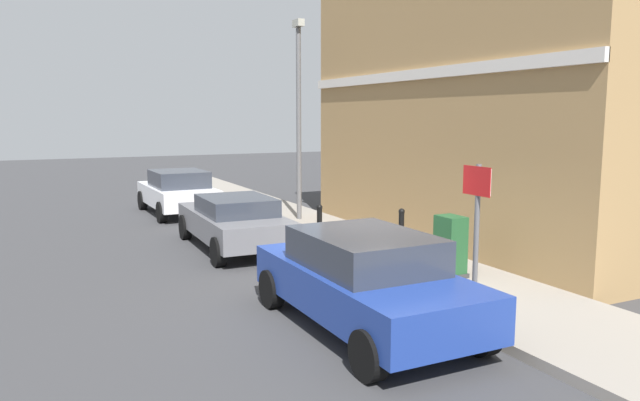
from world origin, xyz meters
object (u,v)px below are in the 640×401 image
object	(u,v)px
car_white	(178,191)
bollard_near_cabinet	(401,230)
street_sign	(477,216)
lamppost	(299,111)
utility_cabinet	(450,248)
bollard_far_kerb	(320,225)
car_grey	(234,221)
car_blue	(365,279)

from	to	relation	value
car_white	bollard_near_cabinet	world-z (taller)	car_white
street_sign	lamppost	xyz separation A→B (m)	(1.11, 9.00, 1.64)
utility_cabinet	bollard_far_kerb	size ratio (longest dim) A/B	1.11
car_grey	utility_cabinet	world-z (taller)	utility_cabinet
utility_cabinet	lamppost	world-z (taller)	lamppost
car_blue	car_white	xyz separation A→B (m)	(-0.06, 11.83, -0.02)
car_white	lamppost	size ratio (longest dim) A/B	0.70
street_sign	lamppost	distance (m)	9.22
car_grey	car_white	size ratio (longest dim) A/B	1.07
car_white	car_blue	bearing A→B (deg)	179.03
car_white	lamppost	bearing A→B (deg)	-141.18
car_blue	lamppost	size ratio (longest dim) A/B	0.74
car_white	lamppost	xyz separation A→B (m)	(2.81, -3.34, 2.56)
bollard_near_cabinet	street_sign	xyz separation A→B (m)	(-1.16, -3.71, 0.96)
bollard_near_cabinet	car_white	bearing A→B (deg)	108.34
bollard_near_cabinet	bollard_far_kerb	xyz separation A→B (m)	(-1.33, 1.32, 0.00)
bollard_far_kerb	lamppost	size ratio (longest dim) A/B	0.18
bollard_near_cabinet	lamppost	size ratio (longest dim) A/B	0.18
car_white	utility_cabinet	xyz separation A→B (m)	(2.76, -10.42, -0.07)
car_grey	bollard_far_kerb	distance (m)	2.17
utility_cabinet	lamppost	bearing A→B (deg)	89.60
car_grey	lamppost	world-z (taller)	lamppost
car_blue	bollard_far_kerb	bearing A→B (deg)	-18.27
car_blue	car_white	bearing A→B (deg)	0.02
car_grey	car_blue	bearing A→B (deg)	-178.60
car_grey	bollard_near_cabinet	distance (m)	4.04
bollard_near_cabinet	utility_cabinet	bearing A→B (deg)	-93.19
car_grey	street_sign	bearing A→B (deg)	-164.69
bollard_far_kerb	lamppost	distance (m)	4.91
car_white	bollard_far_kerb	size ratio (longest dim) A/B	3.86
car_white	lamppost	world-z (taller)	lamppost
bollard_far_kerb	car_grey	bearing A→B (deg)	133.77
car_blue	car_grey	bearing A→B (deg)	0.05
car_white	bollard_far_kerb	distance (m)	7.47
car_grey	bollard_near_cabinet	bearing A→B (deg)	-134.50
bollard_far_kerb	street_sign	world-z (taller)	street_sign
car_blue	street_sign	distance (m)	1.94
car_grey	bollard_far_kerb	xyz separation A→B (m)	(1.50, -1.57, 0.02)
car_blue	car_grey	distance (m)	6.09
bollard_near_cabinet	street_sign	world-z (taller)	street_sign
bollard_far_kerb	lamppost	xyz separation A→B (m)	(1.28, 3.97, 2.60)
lamppost	car_grey	bearing A→B (deg)	-139.20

